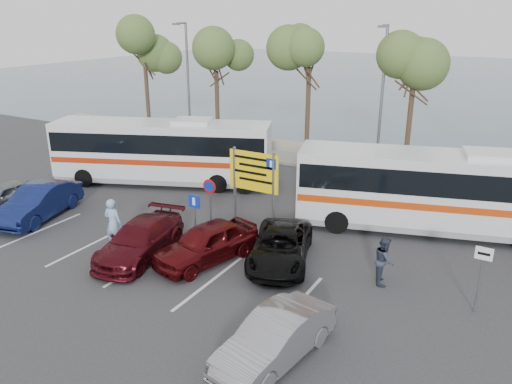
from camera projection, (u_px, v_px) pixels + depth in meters
The scene contains 25 objects.
ground at pixel (188, 259), 18.66m from camera, with size 120.00×120.00×0.00m, color #2F2F32.
kerb_strip at pixel (329, 164), 30.09m from camera, with size 44.00×2.40×0.15m, color gray.
seawall at pixel (341, 153), 31.65m from camera, with size 48.00×0.80×0.60m, color gray.
sea at pixel (456, 81), 67.74m from camera, with size 140.00×140.00×0.00m, color #475B71.
tree_far_left at pixel (144, 49), 34.52m from camera, with size 3.20×3.20×7.60m.
tree_left at pixel (216, 58), 31.83m from camera, with size 3.20×3.20×7.20m.
tree_mid at pixel (310, 51), 28.57m from camera, with size 3.20×3.20×8.00m.
tree_right at pixel (415, 64), 25.94m from camera, with size 3.20×3.20×7.40m.
street_lamp_left at pixel (187, 79), 32.84m from camera, with size 0.45×1.15×8.01m.
street_lamp_right at pixel (382, 94), 26.77m from camera, with size 0.45×1.15×8.01m.
direction_sign at pixel (254, 178), 19.99m from camera, with size 2.20×0.12×3.60m.
sign_no_stop at pixel (210, 197), 20.36m from camera, with size 0.60×0.08×2.35m.
sign_parking at pixel (195, 214), 18.91m from camera, with size 0.50×0.07×2.25m.
sign_taxi at pixel (481, 271), 14.83m from camera, with size 0.50×0.07×2.20m.
lane_markings at pixel (147, 262), 18.38m from camera, with size 12.02×4.20×0.01m, color silver, non-canonical shape.
coach_bus_left at pixel (162, 154), 26.46m from camera, with size 11.47×6.56×3.55m.
coach_bus_right at pixel (439, 194), 20.47m from camera, with size 11.70×5.56×3.58m.
car_silver_a at pixel (4, 196), 23.27m from camera, with size 1.46×3.62×1.23m, color slate.
car_blue at pixel (39, 202), 22.16m from camera, with size 1.59×4.55×1.50m, color #111C4F.
car_maroon at pixel (140, 240), 18.67m from camera, with size 1.85×4.56×1.32m, color #460B13.
car_red at pixel (206, 243), 18.28m from camera, with size 1.70×4.22×1.44m, color #4D0B0D.
suv_black at pixel (280, 246), 18.23m from camera, with size 2.05×4.45×1.24m, color black.
car_silver_b at pixel (275, 338), 13.01m from camera, with size 1.39×3.98×1.31m, color gray.
pedestrian_near at pixel (113, 223), 19.26m from camera, with size 0.74×0.48×2.02m, color #8FACD0.
pedestrian_far at pixel (384, 260), 16.74m from camera, with size 0.82×0.64×1.68m, color #2E3445.
Camera 1 is at (10.50, -13.28, 8.63)m, focal length 35.00 mm.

